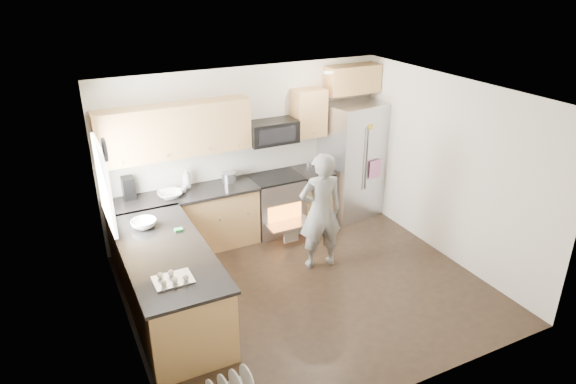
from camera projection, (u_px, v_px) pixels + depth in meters
ground at (307, 288)px, 6.82m from camera, size 4.50×4.50×0.00m
room_shell at (305, 171)px, 6.14m from camera, size 4.54×4.04×2.62m
back_cabinet_run at (217, 183)px, 7.62m from camera, size 4.45×0.64×2.50m
peninsula at (168, 283)px, 6.13m from camera, size 0.96×2.36×1.02m
stove_range at (276, 191)px, 8.08m from camera, size 0.76×0.97×1.79m
refrigerator at (352, 160)px, 8.55m from camera, size 1.04×0.86×1.93m
person at (321, 211)px, 7.03m from camera, size 0.67×0.49×1.69m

